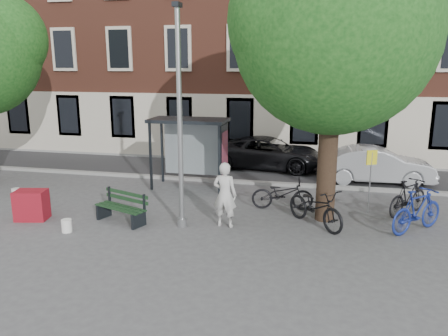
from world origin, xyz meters
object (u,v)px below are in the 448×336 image
at_px(lamppost, 180,131).
at_px(bike_d, 408,197).
at_px(bike_c, 315,207).
at_px(bike_b, 417,211).
at_px(notice_sign, 371,167).
at_px(car_silver, 376,165).
at_px(bike_a, 282,194).
at_px(painter, 225,195).
at_px(bus_shelter, 200,137).
at_px(car_dark, 269,153).
at_px(bench, 122,209).
at_px(red_stand, 31,205).

bearing_deg(lamppost, bike_d, 21.02).
bearing_deg(bike_c, bike_b, -40.03).
relative_size(bike_d, notice_sign, 0.94).
xyz_separation_m(car_silver, notice_sign, (-0.62, -3.87, 0.77)).
bearing_deg(bike_d, bike_a, 46.44).
bearing_deg(painter, bus_shelter, -59.02).
relative_size(bus_shelter, car_silver, 0.66).
distance_m(painter, car_silver, 7.67).
bearing_deg(painter, notice_sign, -146.94).
height_order(bike_d, notice_sign, notice_sign).
xyz_separation_m(bike_b, bike_c, (-2.76, -0.16, -0.04)).
distance_m(painter, bike_c, 2.63).
xyz_separation_m(bike_b, car_silver, (-0.54, 5.24, 0.09)).
height_order(bus_shelter, bike_d, bus_shelter).
bearing_deg(bike_a, car_dark, 5.39).
xyz_separation_m(painter, bench, (-3.05, -0.31, -0.54)).
bearing_deg(bike_d, bus_shelter, 28.94).
bearing_deg(painter, bike_c, -160.82).
bearing_deg(bike_b, painter, 54.64).
relative_size(bench, car_silver, 0.41).
xyz_separation_m(bus_shelter, notice_sign, (5.94, -1.69, -0.44)).
relative_size(bike_c, red_stand, 2.45).
distance_m(bus_shelter, bike_d, 7.41).
xyz_separation_m(bike_a, bike_b, (3.82, -1.13, 0.10)).
height_order(lamppost, bike_b, lamppost).
relative_size(car_silver, red_stand, 4.78).
distance_m(bike_c, notice_sign, 2.39).
height_order(bench, bike_a, bike_a).
xyz_separation_m(lamppost, bike_a, (2.67, 2.18, -2.27)).
height_order(bike_b, bike_d, bike_b).
bearing_deg(lamppost, car_dark, 79.05).
xyz_separation_m(bench, bike_d, (8.35, 2.53, 0.17)).
bearing_deg(bench, car_dark, 87.94).
relative_size(bench, bike_b, 0.87).
bearing_deg(bike_a, bike_c, -146.71).
bearing_deg(car_silver, bike_d, -175.38).
xyz_separation_m(car_silver, red_stand, (-10.53, -6.72, -0.26)).
xyz_separation_m(bench, notice_sign, (7.18, 2.45, 1.07)).
relative_size(bike_a, bike_d, 1.03).
distance_m(lamppost, bike_a, 4.12).
distance_m(bike_c, car_dark, 7.30).
bearing_deg(bike_d, car_silver, -40.08).
bearing_deg(bike_d, painter, 64.43).
relative_size(bus_shelter, car_dark, 0.56).
distance_m(painter, bike_d, 5.76).
distance_m(bike_b, red_stand, 11.17).
distance_m(bus_shelter, notice_sign, 6.19).
bearing_deg(red_stand, bus_shelter, 48.80).
relative_size(bike_b, bike_d, 1.09).
height_order(lamppost, notice_sign, lamppost).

